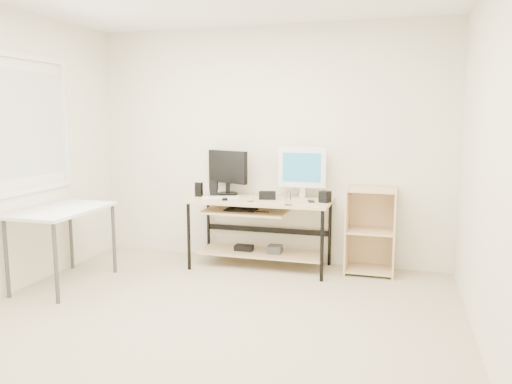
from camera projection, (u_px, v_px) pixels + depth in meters
The scene contains 16 objects.
room at pixel (185, 158), 3.73m from camera, with size 4.01×4.01×2.62m.
desk at pixel (258, 218), 5.36m from camera, with size 1.50×0.65×0.75m.
side_table at pixel (62, 217), 4.78m from camera, with size 0.60×1.00×0.75m.
shelf_unit at pixel (371, 230), 5.20m from camera, with size 0.50×0.40×0.90m.
black_monitor at pixel (228, 170), 5.58m from camera, with size 0.52×0.27×0.50m.
white_imac at pixel (302, 169), 5.34m from camera, with size 0.52×0.17×0.55m.
keyboard at pixel (221, 197), 5.40m from camera, with size 0.41×0.11×0.01m, color white.
mouse at pixel (250, 200), 5.17m from camera, with size 0.07×0.11×0.04m, color #A9A9AE.
center_speaker at pixel (267, 195), 5.30m from camera, with size 0.18×0.08×0.09m, color black.
speaker_left at pixel (214, 188), 5.49m from camera, with size 0.10×0.10×0.17m.
speaker_right at pixel (325, 197), 5.11m from camera, with size 0.10×0.10×0.12m, color black.
audio_controller at pixel (199, 189), 5.48m from camera, with size 0.08×0.05×0.16m, color black.
volume_puck at pixel (225, 199), 5.23m from camera, with size 0.06×0.06×0.03m, color black.
smartphone at pixel (311, 201), 5.15m from camera, with size 0.06×0.12×0.01m, color black.
coaster at pixel (288, 205), 4.95m from camera, with size 0.08×0.08×0.01m, color #966944.
drinking_glass at pixel (288, 198), 4.94m from camera, with size 0.06×0.06×0.13m, color white.
Camera 1 is at (1.40, -3.40, 1.62)m, focal length 35.00 mm.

